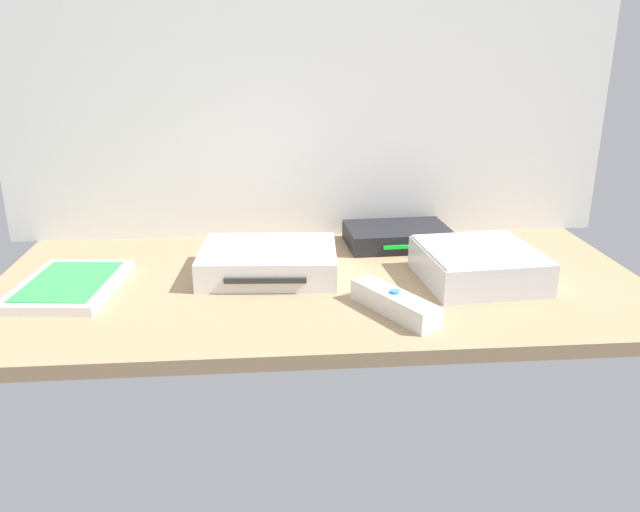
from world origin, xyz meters
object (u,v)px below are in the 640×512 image
(game_console, at_px, (269,261))
(mini_computer, at_px, (478,264))
(network_router, at_px, (397,236))
(game_case, at_px, (69,285))
(remote_wand, at_px, (394,303))

(game_console, relative_size, mini_computer, 1.20)
(mini_computer, height_order, network_router, mini_computer)
(game_case, xyz_separation_m, network_router, (0.53, 0.17, 0.01))
(mini_computer, bearing_deg, remote_wand, -144.07)
(game_case, relative_size, remote_wand, 1.39)
(game_case, xyz_separation_m, remote_wand, (0.46, -0.12, 0.01))
(game_console, height_order, game_case, game_console)
(game_console, height_order, mini_computer, mini_computer)
(game_console, height_order, network_router, game_console)
(mini_computer, height_order, game_case, mini_computer)
(mini_computer, xyz_separation_m, game_case, (-0.62, 0.01, -0.02))
(network_router, xyz_separation_m, remote_wand, (-0.06, -0.29, -0.00))
(game_case, relative_size, network_router, 1.09)
(game_case, bearing_deg, network_router, 23.87)
(game_case, bearing_deg, remote_wand, -8.83)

